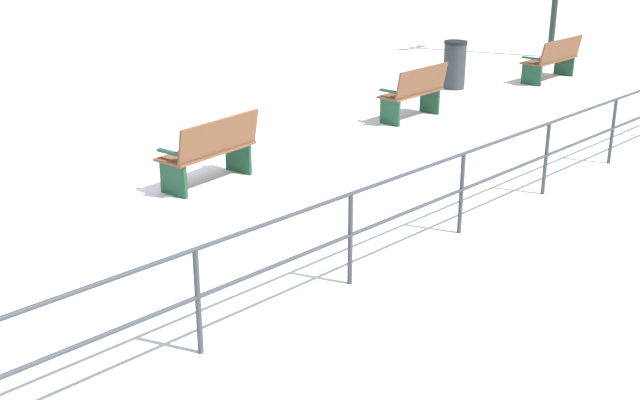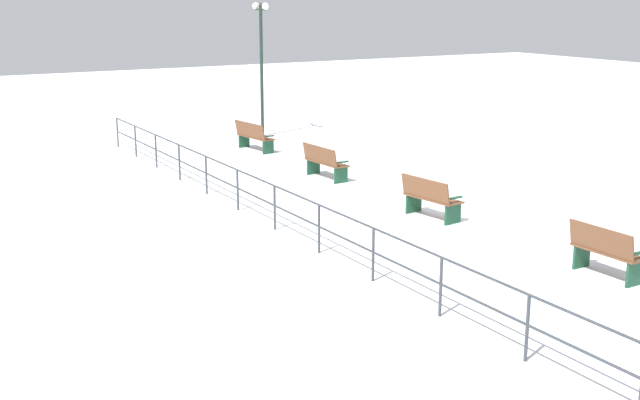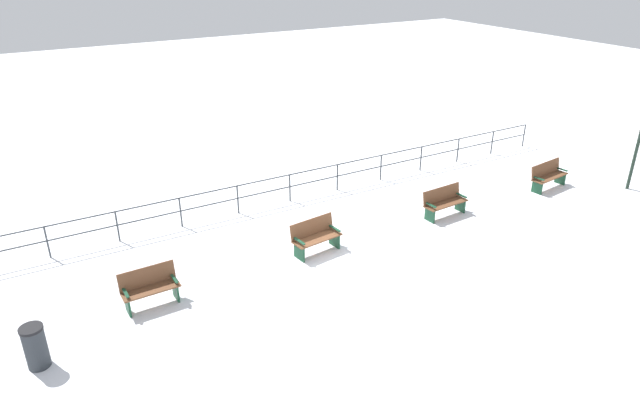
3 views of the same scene
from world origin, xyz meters
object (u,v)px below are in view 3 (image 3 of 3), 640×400
bench_second (150,287)px  trash_bin (35,347)px  bench_fourth (444,202)px  bench_fifth (548,175)px  bench_third (315,236)px

bench_second → trash_bin: (1.02, -2.61, 0.00)m
bench_fourth → bench_fifth: bearing=85.1°
bench_second → bench_fourth: bearing=89.7°
bench_third → bench_fourth: (0.03, 4.75, -0.00)m
bench_third → bench_fourth: 4.75m
bench_second → bench_third: bearing=91.4°
bench_second → bench_fifth: (-0.07, 14.22, -0.00)m
bench_fourth → bench_fifth: bench_fifth is taller
bench_second → trash_bin: size_ratio=1.41×
bench_second → bench_third: 4.74m
bench_fourth → bench_fifth: 4.74m
bench_third → trash_bin: 7.45m
bench_third → bench_fifth: 9.49m
bench_third → bench_fourth: bench_third is taller
bench_fourth → trash_bin: bearing=-87.4°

